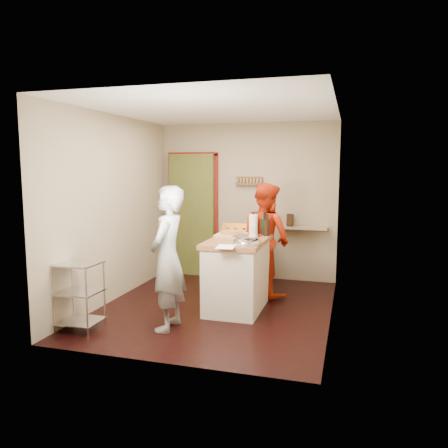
% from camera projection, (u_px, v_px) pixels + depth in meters
% --- Properties ---
extents(floor, '(3.50, 3.50, 0.00)m').
position_uv_depth(floor, '(216.00, 307.00, 5.87)').
color(floor, black).
rests_on(floor, ground).
extents(back_wall, '(3.00, 0.44, 2.60)m').
position_uv_depth(back_wall, '(211.00, 210.00, 7.59)').
color(back_wall, tan).
rests_on(back_wall, ground).
extents(left_wall, '(0.04, 3.50, 2.60)m').
position_uv_depth(left_wall, '(114.00, 208.00, 6.12)').
color(left_wall, tan).
rests_on(left_wall, ground).
extents(right_wall, '(0.04, 3.50, 2.60)m').
position_uv_depth(right_wall, '(334.00, 215.00, 5.28)').
color(right_wall, tan).
rests_on(right_wall, ground).
extents(ceiling, '(3.00, 3.50, 0.02)m').
position_uv_depth(ceiling, '(215.00, 109.00, 5.53)').
color(ceiling, white).
rests_on(ceiling, back_wall).
extents(stove, '(0.60, 0.63, 1.00)m').
position_uv_depth(stove, '(245.00, 255.00, 7.15)').
color(stove, black).
rests_on(stove, ground).
extents(wire_shelving, '(0.48, 0.40, 0.80)m').
position_uv_depth(wire_shelving, '(79.00, 293.00, 5.02)').
color(wire_shelving, silver).
rests_on(wire_shelving, ground).
extents(island, '(0.75, 1.40, 1.24)m').
position_uv_depth(island, '(239.00, 271.00, 5.82)').
color(island, beige).
rests_on(island, ground).
extents(person_stripe, '(0.42, 0.62, 1.66)m').
position_uv_depth(person_stripe, '(168.00, 259.00, 5.00)').
color(person_stripe, '#B2B3B7').
rests_on(person_stripe, ground).
extents(person_red, '(1.02, 0.98, 1.65)m').
position_uv_depth(person_red, '(266.00, 239.00, 6.39)').
color(person_red, '#B2270B').
rests_on(person_red, ground).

